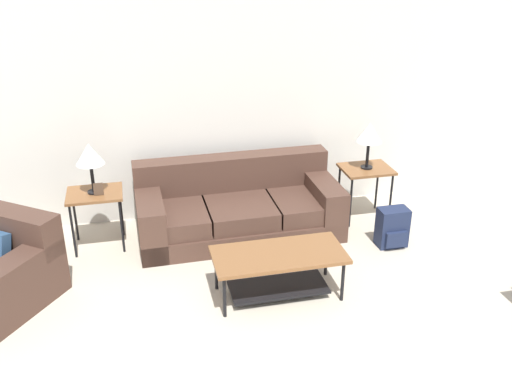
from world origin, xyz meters
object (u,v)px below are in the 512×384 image
at_px(table_lamp_right, 369,133).
at_px(side_table_left, 95,198).
at_px(couch, 238,209).
at_px(backpack, 392,228).
at_px(coffee_table, 279,264).
at_px(side_table_right, 366,173).
at_px(table_lamp_left, 89,155).

bearing_deg(table_lamp_right, side_table_left, 180.00).
height_order(couch, table_lamp_right, table_lamp_right).
bearing_deg(couch, backpack, -23.66).
xyz_separation_m(coffee_table, side_table_right, (1.42, 1.35, 0.24)).
height_order(table_lamp_left, backpack, table_lamp_left).
height_order(side_table_right, table_lamp_left, table_lamp_left).
distance_m(side_table_left, backpack, 3.23).
distance_m(table_lamp_left, backpack, 3.32).
distance_m(couch, backpack, 1.73).
relative_size(table_lamp_right, backpack, 1.24).
bearing_deg(backpack, couch, 156.34).
xyz_separation_m(table_lamp_left, table_lamp_right, (3.09, 0.00, 0.00)).
bearing_deg(backpack, table_lamp_right, 92.93).
distance_m(side_table_right, table_lamp_right, 0.49).
xyz_separation_m(couch, backpack, (1.58, -0.69, -0.08)).
bearing_deg(coffee_table, backpack, 23.37).
height_order(coffee_table, table_lamp_right, table_lamp_right).
bearing_deg(table_lamp_left, backpack, -12.87).
distance_m(couch, coffee_table, 1.33).
bearing_deg(table_lamp_left, table_lamp_right, 0.00).
height_order(side_table_right, backpack, side_table_right).
relative_size(side_table_left, side_table_right, 1.00).
bearing_deg(backpack, table_lamp_left, 167.13).
distance_m(coffee_table, backpack, 1.60).
height_order(table_lamp_left, table_lamp_right, same).
bearing_deg(coffee_table, side_table_right, 43.37).
bearing_deg(coffee_table, couch, 95.23).
bearing_deg(side_table_right, side_table_left, 180.00).
relative_size(table_lamp_left, backpack, 1.24).
height_order(coffee_table, side_table_right, side_table_right).
height_order(couch, side_table_right, couch).
height_order(side_table_left, table_lamp_right, table_lamp_right).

